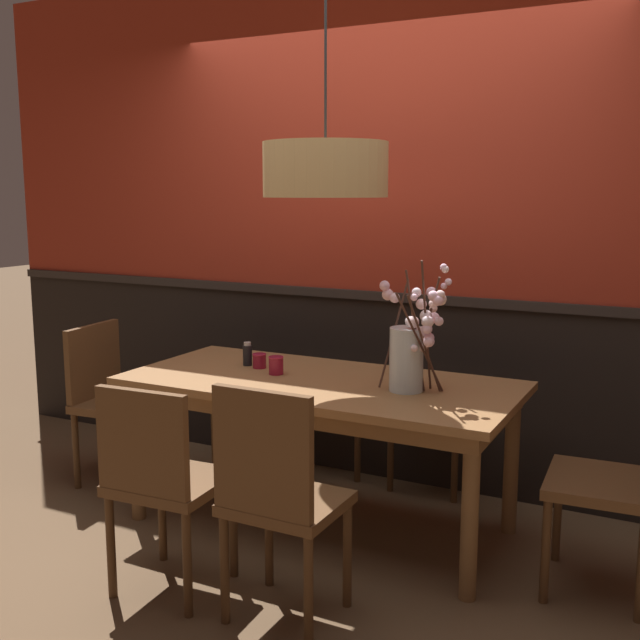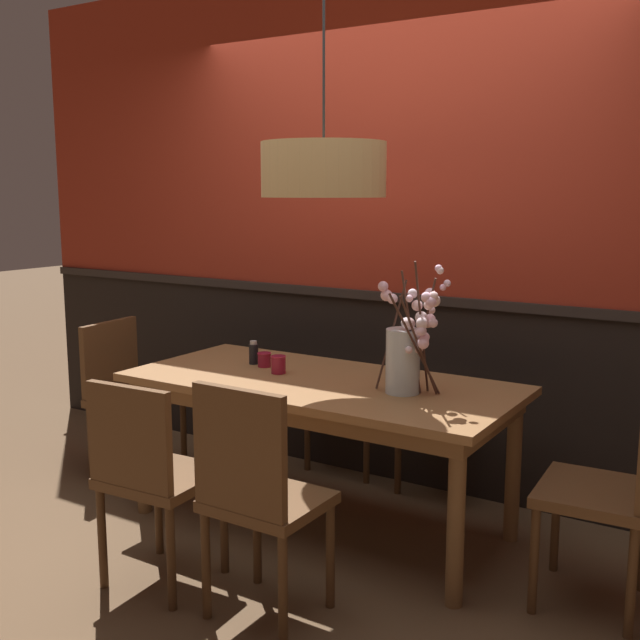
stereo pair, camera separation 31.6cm
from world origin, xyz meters
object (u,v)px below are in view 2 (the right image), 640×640
at_px(chair_near_side_right, 257,490).
at_px(pendant_lamp, 324,170).
at_px(chair_far_side_left, 358,380).
at_px(candle_holder_nearer_edge, 264,359).
at_px(chair_far_side_right, 449,392).
at_px(candle_holder_nearer_center, 279,364).
at_px(chair_near_side_left, 151,471).
at_px(vase_with_blossoms, 407,351).
at_px(chair_head_west_end, 127,388).
at_px(dining_table, 320,396).
at_px(condiment_bottle, 254,353).
at_px(chair_head_east_end, 616,477).

distance_m(chair_near_side_right, pendant_lamp, 1.44).
height_order(chair_far_side_left, candle_holder_nearer_edge, chair_far_side_left).
xyz_separation_m(chair_far_side_right, candle_holder_nearer_center, (-0.56, -0.83, 0.25)).
xyz_separation_m(chair_near_side_left, pendant_lamp, (0.32, 0.81, 1.22)).
height_order(chair_far_side_right, pendant_lamp, pendant_lamp).
bearing_deg(chair_near_side_left, vase_with_blossoms, 50.25).
relative_size(chair_near_side_left, candle_holder_nearer_center, 9.93).
bearing_deg(chair_head_west_end, chair_near_side_left, -39.82).
bearing_deg(pendant_lamp, vase_with_blossoms, 8.41).
xyz_separation_m(chair_head_west_end, candle_holder_nearer_center, (1.08, -0.01, 0.27)).
xyz_separation_m(chair_far_side_right, chair_near_side_left, (-0.58, -1.70, -0.03)).
bearing_deg(chair_head_west_end, dining_table, -0.60).
bearing_deg(chair_head_west_end, chair_near_side_right, -28.58).
distance_m(dining_table, chair_near_side_right, 0.90).
distance_m(chair_head_west_end, chair_near_side_left, 1.39).
height_order(chair_far_side_left, chair_head_west_end, chair_far_side_left).
relative_size(vase_with_blossoms, condiment_bottle, 4.92).
distance_m(chair_far_side_left, chair_near_side_left, 1.73).
bearing_deg(candle_holder_nearer_edge, chair_near_side_right, -55.20).
bearing_deg(vase_with_blossoms, chair_near_side_left, -129.75).
bearing_deg(chair_head_east_end, chair_far_side_left, 151.84).
distance_m(chair_near_side_right, candle_holder_nearer_center, 1.02).
bearing_deg(condiment_bottle, candle_holder_nearer_edge, -14.65).
bearing_deg(chair_far_side_left, chair_head_west_end, -141.44).
bearing_deg(vase_with_blossoms, candle_holder_nearer_edge, 174.35).
xyz_separation_m(chair_near_side_right, chair_near_side_left, (-0.52, -0.02, -0.02)).
bearing_deg(dining_table, candle_holder_nearer_edge, 168.65).
height_order(vase_with_blossoms, candle_holder_nearer_edge, vase_with_blossoms).
distance_m(chair_far_side_left, chair_head_west_end, 1.35).
height_order(dining_table, chair_near_side_right, chair_near_side_right).
distance_m(dining_table, vase_with_blossoms, 0.54).
xyz_separation_m(chair_head_west_end, chair_head_east_end, (2.70, -0.04, 0.03)).
xyz_separation_m(dining_table, chair_near_side_left, (-0.26, -0.87, -0.15)).
relative_size(chair_far_side_left, chair_near_side_right, 0.98).
relative_size(chair_far_side_right, condiment_bottle, 7.87).
relative_size(candle_holder_nearer_center, candle_holder_nearer_edge, 1.20).
relative_size(chair_far_side_left, candle_holder_nearer_edge, 12.36).
bearing_deg(pendant_lamp, condiment_bottle, 162.78).
bearing_deg(chair_near_side_right, candle_holder_nearer_center, 120.42).
height_order(candle_holder_nearer_center, candle_holder_nearer_edge, candle_holder_nearer_center).
distance_m(dining_table, chair_head_east_end, 1.37).
distance_m(chair_near_side_right, chair_head_west_end, 1.80).
xyz_separation_m(dining_table, condiment_bottle, (-0.47, 0.10, 0.14)).
relative_size(chair_far_side_left, condiment_bottle, 7.53).
height_order(vase_with_blossoms, pendant_lamp, pendant_lamp).
distance_m(chair_far_side_left, condiment_bottle, 0.83).
distance_m(chair_far_side_left, vase_with_blossoms, 1.20).
xyz_separation_m(chair_head_west_end, vase_with_blossoms, (1.79, -0.02, 0.42)).
distance_m(chair_head_west_end, condiment_bottle, 0.91).
height_order(dining_table, candle_holder_nearer_edge, candle_holder_nearer_edge).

